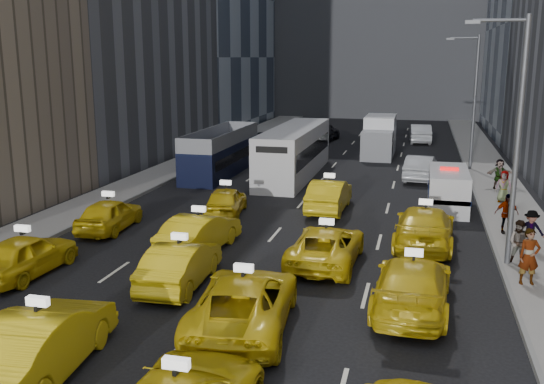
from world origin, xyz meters
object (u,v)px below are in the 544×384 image
at_px(nypd_van, 448,190).
at_px(pedestrian_0, 529,257).
at_px(city_bus, 295,152).
at_px(box_truck, 379,137).
at_px(double_decker, 221,152).

relative_size(nypd_van, pedestrian_0, 2.71).
xyz_separation_m(city_bus, box_truck, (4.72, 9.79, -0.08)).
bearing_deg(double_decker, box_truck, 50.10).
relative_size(double_decker, city_bus, 0.82).
bearing_deg(nypd_van, city_bus, 137.63).
xyz_separation_m(nypd_van, city_bus, (-9.38, 6.65, 0.61)).
xyz_separation_m(double_decker, box_truck, (9.62, 10.10, 0.07)).
xyz_separation_m(box_truck, pedestrian_0, (6.89, -27.17, -0.39)).
relative_size(nypd_van, double_decker, 0.51).
distance_m(city_bus, pedestrian_0, 20.91).
height_order(double_decker, box_truck, box_truck).
height_order(city_bus, box_truck, city_bus).
height_order(box_truck, pedestrian_0, box_truck).
height_order(nypd_van, box_truck, box_truck).
xyz_separation_m(city_bus, pedestrian_0, (11.61, -17.38, -0.47)).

